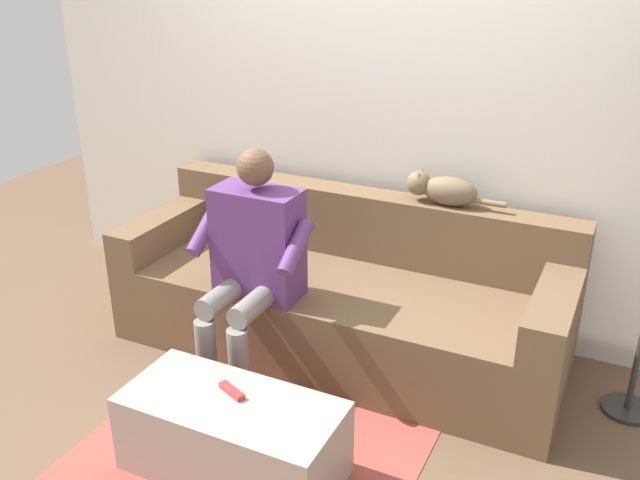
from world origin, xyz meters
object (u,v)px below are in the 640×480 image
object	(u,v)px
couch	(342,299)
coffee_table	(233,436)
cat_on_backrest	(442,189)
remote_red	(232,391)
person_solo_seated	(252,256)

from	to	relation	value
couch	coffee_table	distance (m)	1.10
coffee_table	cat_on_backrest	distance (m)	1.62
coffee_table	remote_red	world-z (taller)	remote_red
couch	cat_on_backrest	xyz separation A→B (m)	(-0.43, -0.29, 0.60)
person_solo_seated	remote_red	bearing A→B (deg)	113.10
person_solo_seated	cat_on_backrest	bearing A→B (deg)	-134.64
coffee_table	cat_on_backrest	size ratio (longest dim) A/B	1.74
couch	cat_on_backrest	world-z (taller)	cat_on_backrest
couch	coffee_table	size ratio (longest dim) A/B	2.60
coffee_table	person_solo_seated	bearing A→B (deg)	-66.68
couch	coffee_table	xyz separation A→B (m)	(0.00, 1.10, -0.11)
couch	person_solo_seated	distance (m)	0.64
person_solo_seated	remote_red	size ratio (longest dim) A/B	8.51
person_solo_seated	cat_on_backrest	size ratio (longest dim) A/B	2.26
couch	remote_red	size ratio (longest dim) A/B	17.05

